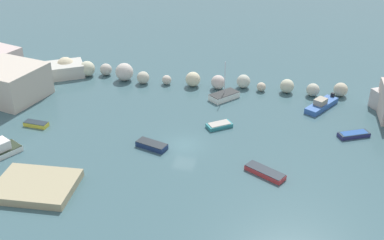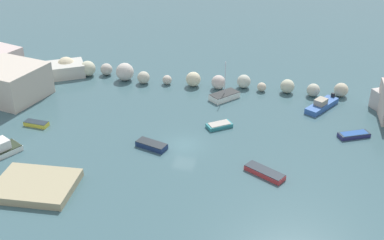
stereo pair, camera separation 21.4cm
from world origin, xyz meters
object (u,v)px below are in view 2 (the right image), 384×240
at_px(moored_boat_1, 224,96).
at_px(moored_boat_5, 354,135).
at_px(moored_boat_6, 219,125).
at_px(moored_boat_7, 265,172).
at_px(stone_dock, 35,185).
at_px(moored_boat_3, 322,105).
at_px(moored_boat_0, 36,124).
at_px(moored_boat_2, 152,145).

xyz_separation_m(moored_boat_1, moored_boat_5, (16.41, -6.81, -0.16)).
distance_m(moored_boat_6, moored_boat_7, 10.79).
bearing_deg(stone_dock, moored_boat_1, 58.65).
height_order(moored_boat_1, moored_boat_6, moored_boat_1).
relative_size(moored_boat_1, moored_boat_7, 1.22).
xyz_separation_m(moored_boat_3, moored_boat_7, (-5.97, -16.81, -0.20)).
bearing_deg(moored_boat_5, stone_dock, 2.98).
bearing_deg(stone_dock, moored_boat_0, 118.94).
xyz_separation_m(stone_dock, moored_boat_3, (27.59, 24.16, 0.08)).
height_order(moored_boat_3, moored_boat_6, moored_boat_3).
bearing_deg(moored_boat_0, moored_boat_5, -166.44).
relative_size(stone_dock, moored_boat_7, 1.75).
height_order(moored_boat_1, moored_boat_3, moored_boat_1).
bearing_deg(stone_dock, moored_boat_2, 48.29).
height_order(moored_boat_1, moored_boat_7, moored_boat_1).
bearing_deg(moored_boat_3, moored_boat_2, -21.64).
bearing_deg(moored_boat_1, stone_dock, -171.10).
distance_m(stone_dock, moored_boat_0, 13.27).
bearing_deg(moored_boat_0, stone_dock, 123.79).
height_order(moored_boat_0, moored_boat_6, moored_boat_0).
bearing_deg(moored_boat_3, moored_boat_6, -25.64).
relative_size(moored_boat_0, moored_boat_3, 0.52).
height_order(moored_boat_0, moored_boat_7, moored_boat_7).
distance_m(stone_dock, moored_boat_1, 28.31).
bearing_deg(moored_boat_3, stone_dock, -17.69).
bearing_deg(moored_boat_2, stone_dock, -114.40).
xyz_separation_m(moored_boat_5, moored_boat_7, (-9.52, -10.01, 0.00)).
distance_m(moored_boat_1, moored_boat_3, 12.87).
xyz_separation_m(moored_boat_5, moored_boat_6, (-15.73, -1.19, -0.02)).
xyz_separation_m(moored_boat_1, moored_boat_2, (-5.94, -14.32, -0.12)).
relative_size(stone_dock, moored_boat_5, 1.98).
bearing_deg(moored_boat_2, moored_boat_1, 84.77).
xyz_separation_m(stone_dock, moored_boat_2, (8.79, 9.86, -0.08)).
bearing_deg(moored_boat_0, moored_boat_1, -144.43).
height_order(stone_dock, moored_boat_6, stone_dock).
xyz_separation_m(moored_boat_0, moored_boat_2, (15.21, -1.75, 0.04)).
xyz_separation_m(moored_boat_0, moored_boat_5, (37.56, 5.75, 0.00)).
bearing_deg(moored_boat_3, moored_boat_1, -58.96).
bearing_deg(moored_boat_5, moored_boat_6, -21.83).
relative_size(stone_dock, moored_boat_3, 1.31).
bearing_deg(moored_boat_7, moored_boat_5, -104.15).
bearing_deg(moored_boat_1, moored_boat_0, 160.97).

